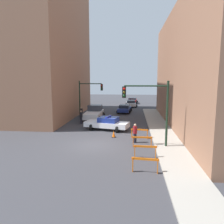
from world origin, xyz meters
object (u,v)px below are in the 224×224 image
object	(u,v)px
white_truck	(94,113)
pedestrian_sidewalk	(135,133)
barrier_front	(145,163)
barrier_corner	(140,132)
parked_car_near	(124,109)
pedestrian_corner	(81,113)
barrier_back	(142,140)
parked_car_far	(132,101)
parked_car_mid	(131,103)
traffic_light_near	(152,104)
pedestrian_crossing	(81,117)
police_car	(107,123)
traffic_cone	(114,134)
traffic_light_far	(87,94)
barrier_mid	(145,149)

from	to	relation	value
white_truck	pedestrian_sidewalk	bearing A→B (deg)	-63.30
barrier_front	barrier_corner	bearing A→B (deg)	90.88
white_truck	parked_car_near	world-z (taller)	white_truck
parked_car_near	barrier_front	size ratio (longest dim) A/B	2.78
pedestrian_corner	barrier_back	xyz separation A→B (m)	(7.83, -11.96, -0.24)
parked_car_far	pedestrian_sidewalk	bearing A→B (deg)	-83.93
pedestrian_sidewalk	barrier_front	distance (m)	6.13
parked_car_mid	pedestrian_sidewalk	xyz separation A→B (m)	(0.59, -24.72, 0.19)
pedestrian_corner	pedestrian_sidewalk	size ratio (longest dim) A/B	1.00
traffic_light_near	pedestrian_sidewalk	bearing A→B (deg)	139.90
pedestrian_crossing	barrier_back	size ratio (longest dim) A/B	1.04
pedestrian_corner	parked_car_far	bearing A→B (deg)	-128.70
police_car	parked_car_mid	world-z (taller)	police_car
traffic_light_near	pedestrian_crossing	size ratio (longest dim) A/B	3.13
police_car	barrier_front	distance (m)	11.24
pedestrian_corner	pedestrian_sidewalk	distance (m)	12.91
parked_car_mid	pedestrian_corner	world-z (taller)	pedestrian_corner
traffic_cone	pedestrian_crossing	bearing A→B (deg)	127.66
white_truck	traffic_cone	world-z (taller)	white_truck
police_car	pedestrian_corner	xyz separation A→B (m)	(-4.31, 6.10, 0.14)
traffic_light_near	police_car	world-z (taller)	traffic_light_near
traffic_light_far	barrier_front	bearing A→B (deg)	-68.30
parked_car_near	traffic_cone	xyz separation A→B (m)	(-0.38, -15.39, -0.36)
police_car	parked_car_far	bearing A→B (deg)	8.57
traffic_light_near	barrier_front	world-z (taller)	traffic_light_near
traffic_light_near	traffic_cone	bearing A→B (deg)	141.05
barrier_corner	barrier_mid	bearing A→B (deg)	-87.22
parked_car_near	white_truck	bearing A→B (deg)	-116.19
parked_car_mid	barrier_mid	distance (m)	28.43
traffic_light_far	parked_car_far	xyz separation A→B (m)	(6.38, 18.51, -2.72)
parked_car_far	barrier_corner	distance (m)	29.28
traffic_light_near	barrier_front	size ratio (longest dim) A/B	3.25
traffic_light_near	traffic_light_far	world-z (taller)	traffic_light_near
pedestrian_crossing	barrier_back	xyz separation A→B (m)	(7.09, -8.73, -0.24)
barrier_back	pedestrian_crossing	bearing A→B (deg)	129.08
pedestrian_sidewalk	traffic_light_near	bearing A→B (deg)	70.79
barrier_front	parked_car_mid	bearing A→B (deg)	92.12
police_car	barrier_corner	distance (m)	4.63
barrier_corner	barrier_front	bearing A→B (deg)	-89.12
traffic_light_near	police_car	distance (m)	7.63
traffic_light_far	police_car	world-z (taller)	traffic_light_far
parked_car_far	pedestrian_sidewalk	distance (m)	30.69
pedestrian_sidewalk	traffic_light_far	bearing A→B (deg)	-130.20
pedestrian_crossing	traffic_cone	world-z (taller)	pedestrian_crossing
pedestrian_crossing	barrier_mid	world-z (taller)	pedestrian_crossing
traffic_light_near	parked_car_mid	distance (m)	26.05
traffic_light_near	traffic_cone	world-z (taller)	traffic_light_near
traffic_light_far	parked_car_mid	world-z (taller)	traffic_light_far
police_car	barrier_corner	bearing A→B (deg)	-118.70
traffic_light_far	pedestrian_sidewalk	xyz separation A→B (m)	(6.72, -12.17, -2.54)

